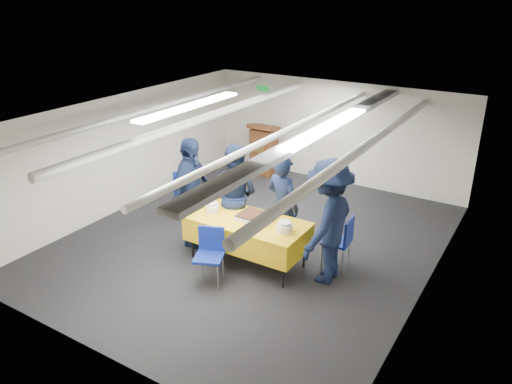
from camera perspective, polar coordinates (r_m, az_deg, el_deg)
ground at (r=8.96m, az=-0.33°, el=-5.55°), size 7.00×7.00×0.00m
room_shell at (r=8.54m, az=1.63°, el=6.19°), size 6.00×7.00×2.30m
serving_table at (r=8.04m, az=-1.02°, el=-4.55°), size 1.96×0.93×0.77m
sheet_cake at (r=7.93m, az=-0.07°, el=-2.87°), size 0.55×0.43×0.09m
plate_stack_left at (r=8.21m, az=-4.98°, el=-1.80°), size 0.21×0.21×0.17m
plate_stack_right at (r=7.55m, az=3.28°, el=-4.04°), size 0.24×0.24×0.17m
podium at (r=11.89m, az=0.92°, el=4.95°), size 0.62×0.53×1.25m
chair_near at (r=7.61m, az=-5.27°, el=-6.57°), size 0.55×0.55×0.87m
chair_right at (r=8.03m, az=9.79°, el=-5.17°), size 0.45×0.45×0.87m
chair_left at (r=9.82m, az=-8.19°, el=0.28°), size 0.59×0.59×0.87m
sailor_a at (r=8.22m, az=3.08°, el=-1.57°), size 0.71×0.55×1.73m
sailor_b at (r=8.53m, az=-2.50°, el=-0.30°), size 0.95×0.77×1.82m
sailor_c at (r=8.53m, az=-7.44°, el=-0.08°), size 0.67×1.20×1.93m
sailor_d at (r=7.49m, az=8.26°, el=-3.39°), size 0.75×1.27×1.95m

